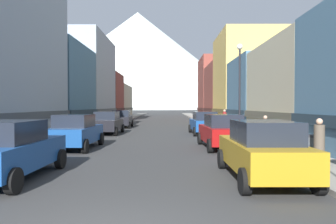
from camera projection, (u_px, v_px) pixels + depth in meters
sidewalk_left at (111, 123)px, 39.81m from camera, size 2.50×100.00×0.15m
sidewalk_right at (209, 123)px, 39.81m from camera, size 2.50×100.00×0.15m
storefront_left_2 at (47, 88)px, 31.70m from camera, size 7.92×9.93×8.39m
storefront_left_3 at (79, 81)px, 43.51m from camera, size 8.27×13.44×11.82m
storefront_left_4 at (100, 97)px, 55.29m from camera, size 7.41×9.03×7.95m
storefront_left_5 at (114, 101)px, 66.95m from camera, size 6.46×13.68×6.64m
storefront_right_1 at (315, 92)px, 21.05m from camera, size 7.16×9.81×6.54m
storefront_right_2 at (282, 95)px, 30.43m from camera, size 9.62×8.50×6.87m
storefront_right_3 at (247, 80)px, 40.23m from camera, size 7.64×10.25×11.44m
storefront_right_4 at (228, 93)px, 51.23m from camera, size 6.87×11.33×8.95m
storefront_right_5 at (220, 89)px, 62.90m from camera, size 8.11×11.00×11.84m
car_left_0 at (10, 150)px, 9.39m from camera, size 2.11×4.42×1.78m
car_left_1 at (76, 131)px, 16.11m from camera, size 2.10×4.42×1.78m
car_left_2 at (107, 123)px, 24.58m from camera, size 2.08×4.41×1.78m
car_left_3 at (122, 119)px, 32.06m from camera, size 2.19×4.46×1.78m
car_right_0 at (262, 150)px, 9.35m from camera, size 2.06×4.40×1.78m
car_right_1 at (222, 131)px, 16.31m from camera, size 2.23×4.47×1.78m
car_right_2 at (204, 123)px, 24.36m from camera, size 2.20×4.46×1.78m
trash_bin_right at (310, 148)px, 11.81m from camera, size 0.59×0.59×0.98m
potted_plant_1 at (17, 136)px, 16.42m from camera, size 0.47×0.47×0.87m
potted_plant_2 at (269, 131)px, 18.51m from camera, size 0.71×0.71×1.02m
pedestrian_0 at (224, 119)px, 29.11m from camera, size 0.36×0.36×1.74m
pedestrian_1 at (319, 144)px, 10.89m from camera, size 0.36×0.36×1.64m
pedestrian_2 at (265, 131)px, 16.93m from camera, size 0.36×0.36×1.55m
streetlamp_right at (240, 77)px, 19.05m from camera, size 0.36×0.36×5.86m
mountain_backdrop at (138, 61)px, 263.97m from camera, size 200.94×200.94×81.33m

